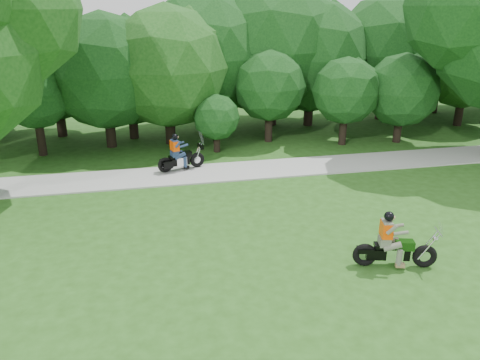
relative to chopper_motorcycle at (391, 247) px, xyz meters
name	(u,v)px	position (x,y,z in m)	size (l,w,h in m)	color
ground	(342,272)	(-1.32, -0.03, -0.56)	(100.00, 100.00, 0.00)	#254E16
walkway	(262,169)	(-1.32, 7.97, -0.53)	(60.00, 2.20, 0.06)	#A7A7A1
tree_line	(242,60)	(-0.67, 14.66, 3.12)	(40.56, 11.39, 7.86)	black
chopper_motorcycle	(391,247)	(0.00, 0.00, 0.00)	(2.11, 0.90, 1.53)	black
touring_motorcycle	(178,157)	(-4.64, 8.50, 0.05)	(1.97, 1.00, 1.53)	black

